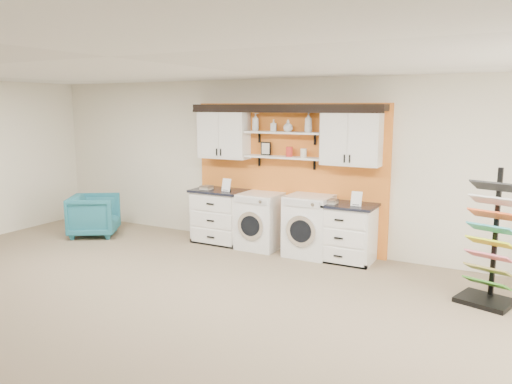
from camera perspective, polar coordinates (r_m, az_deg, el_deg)
The scene contains 22 objects.
floor at distance 5.46m, azimuth -14.95°, elevation -16.05°, with size 10.00×10.00×0.00m, color #847059.
ceiling at distance 4.95m, azimuth -16.42°, elevation 14.62°, with size 10.00×10.00×0.00m, color white.
wall_back at distance 8.33m, azimuth 3.75°, elevation 3.21°, with size 10.00×10.00×0.00m, color beige.
accent_panel at distance 8.33m, azimuth 3.63°, elevation 1.82°, with size 3.40×0.07×2.40m, color orange.
upper_cabinet_left at distance 8.65m, azimuth -3.67°, elevation 6.64°, with size 0.90×0.35×0.84m.
upper_cabinet_right at distance 7.70m, azimuth 10.85°, elevation 6.11°, with size 0.90×0.35×0.84m.
shelf_lower at distance 8.14m, azimuth 3.17°, elevation 3.98°, with size 1.32×0.28×0.03m, color white.
shelf_upper at distance 8.11m, azimuth 3.19°, elevation 6.80°, with size 1.32×0.28×0.03m, color white.
crown_molding at distance 8.11m, azimuth 3.26°, elevation 9.61°, with size 3.30×0.41×0.13m.
picture_frame at distance 8.32m, azimuth 1.13°, elevation 4.99°, with size 0.18×0.02×0.22m.
canister_red at distance 8.09m, azimuth 3.82°, elevation 4.62°, with size 0.11×0.11×0.16m, color red.
canister_cream at distance 7.99m, azimuth 5.45°, elevation 4.46°, with size 0.10×0.10×0.14m, color silver.
base_cabinet_left at distance 8.71m, azimuth -4.10°, elevation -2.74°, with size 0.95×0.66×0.93m.
base_cabinet_right at distance 7.77m, azimuth 10.17°, elevation -4.55°, with size 0.91×0.66×0.89m.
washer at distance 8.32m, azimuth 0.48°, elevation -3.31°, with size 0.67×0.71×0.93m.
dryer at distance 7.96m, azimuth 6.10°, elevation -3.84°, with size 0.69×0.71×0.97m.
sample_rack at distance 6.63m, azimuth 25.05°, elevation -7.15°, with size 0.71×0.65×1.63m.
armchair at distance 9.62m, azimuth -17.99°, elevation -2.55°, with size 0.81×0.83×0.75m, color #1E6577.
soap_bottle_a at distance 8.34m, azimuth -0.06°, elevation 8.01°, with size 0.11×0.11×0.29m, color silver.
soap_bottle_b at distance 8.18m, azimuth 2.03°, elevation 7.62°, with size 0.09×0.09×0.20m, color silver.
soap_bottle_c at distance 8.07m, azimuth 3.68°, elevation 7.56°, with size 0.15×0.15×0.19m, color silver.
soap_bottle_d at distance 7.93m, azimuth 6.01°, elevation 7.92°, with size 0.12×0.12×0.31m, color silver.
Camera 1 is at (3.44, -3.53, 2.35)m, focal length 35.00 mm.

